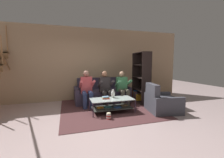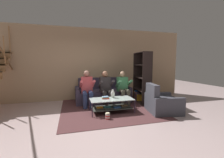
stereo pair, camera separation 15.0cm
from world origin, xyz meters
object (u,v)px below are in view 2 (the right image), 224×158
Objects in this scene: coffee_table at (112,103)px; popcorn_tub at (108,116)px; person_seated_left at (87,87)px; book_stack at (105,98)px; bookshelf at (142,82)px; person_seated_middle at (106,87)px; couch at (102,94)px; armchair at (162,103)px; person_seated_right at (123,86)px; vase at (113,94)px.

popcorn_tub is at bearing -115.63° from coffee_table.
person_seated_left reaches higher than book_stack.
book_stack is 1.90m from bookshelf.
person_seated_middle is at bearing -175.37° from bookshelf.
person_seated_middle is 6.47× the size of popcorn_tub.
couch is at bearing 162.55° from bookshelf.
couch is at bearing 129.22° from armchair.
coffee_table is 0.26m from book_stack.
person_seated_middle is 0.80m from book_stack.
person_seated_left is 2.13m from bookshelf.
couch is 8.56× the size of book_stack.
person_seated_right reaches higher than popcorn_tub.
person_seated_middle is 1.94m from armchair.
armchair is at bearing -90.33° from bookshelf.
person_seated_middle is at bearing 89.58° from coffee_table.
person_seated_right is at bearing 49.49° from vase.
armchair reaches higher than vase.
couch is at bearing 82.10° from book_stack.
vase reaches higher than popcorn_tub.
bookshelf reaches higher than person_seated_middle.
person_seated_middle is 1.48m from popcorn_tub.
coffee_table is 0.62m from popcorn_tub.
person_seated_middle is 0.64× the size of bookshelf.
popcorn_tub is at bearing -116.46° from vase.
armchair is (1.40, -0.52, -0.26)m from vase.
bookshelf is at bearing 40.15° from popcorn_tub.
popcorn_tub is at bearing -139.85° from bookshelf.
person_seated_left is 1.02× the size of person_seated_middle.
person_seated_right is at bearing 55.76° from popcorn_tub.
person_seated_left is 5.10× the size of book_stack.
person_seated_middle reaches higher than vase.
couch is 1.39m from coffee_table.
bookshelf is 2.37m from popcorn_tub.
armchair is at bearing 4.35° from popcorn_tub.
popcorn_tub is (-0.26, -1.93, -0.20)m from couch.
couch is at bearing 138.12° from person_seated_right.
popcorn_tub is (-0.92, -1.34, -0.56)m from person_seated_right.
book_stack is at bearing -152.26° from bookshelf.
person_seated_middle is 0.71m from vase.
couch is 1.60× the size of coffee_table.
coffee_table is (-0.66, -0.81, -0.38)m from person_seated_right.
book_stack is at bearing -58.31° from person_seated_left.
bookshelf is at bearing -17.45° from couch.
vase is at bearing -44.15° from person_seated_left.
couch is 1.99× the size of armchair.
person_seated_left is 1.04× the size of person_seated_right.
person_seated_right is (0.65, -0.00, -0.01)m from person_seated_middle.
armchair reaches higher than coffee_table.
bookshelf is (1.47, 0.12, 0.10)m from person_seated_middle.
bookshelf is (1.41, 0.81, 0.22)m from vase.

